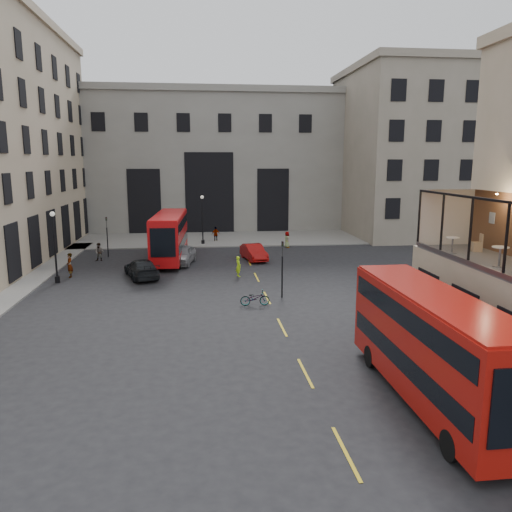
{
  "coord_description": "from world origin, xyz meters",
  "views": [
    {
      "loc": [
        -6.4,
        -19.69,
        8.96
      ],
      "look_at": [
        -2.83,
        11.26,
        3.0
      ],
      "focal_mm": 35.0,
      "sensor_mm": 36.0,
      "label": 1
    }
  ],
  "objects": [
    {
      "name": "bus_near",
      "position": [
        2.1,
        -3.03,
        2.36
      ],
      "size": [
        2.5,
        10.54,
        4.2
      ],
      "color": "#A2110B",
      "rests_on": "ground"
    },
    {
      "name": "pedestrian_e",
      "position": [
        -16.47,
        19.67,
        0.96
      ],
      "size": [
        0.6,
        0.78,
        1.91
      ],
      "primitive_type": "imported",
      "rotation": [
        0.0,
        0.0,
        4.94
      ],
      "color": "gray",
      "rests_on": "ground"
    },
    {
      "name": "cafe_chair_d",
      "position": [
        7.07,
        2.88,
        4.87
      ],
      "size": [
        0.5,
        0.5,
        0.87
      ],
      "color": "tan",
      "rests_on": "cafe_floor"
    },
    {
      "name": "pedestrian_c",
      "position": [
        -4.54,
        35.67,
        0.85
      ],
      "size": [
        1.08,
        0.69,
        1.71
      ],
      "primitive_type": "imported",
      "rotation": [
        0.0,
        0.0,
        3.43
      ],
      "color": "gray",
      "rests_on": "ground"
    },
    {
      "name": "traffic_light_far",
      "position": [
        -15.0,
        28.0,
        2.42
      ],
      "size": [
        0.16,
        0.2,
        3.8
      ],
      "color": "black",
      "rests_on": "ground"
    },
    {
      "name": "street_lamp_a",
      "position": [
        -17.0,
        18.0,
        2.39
      ],
      "size": [
        0.36,
        0.36,
        5.33
      ],
      "color": "black",
      "rests_on": "ground"
    },
    {
      "name": "host_frontage",
      "position": [
        6.5,
        0.0,
        2.25
      ],
      "size": [
        3.0,
        11.0,
        4.5
      ],
      "primitive_type": "cube",
      "color": "#C7B195",
      "rests_on": "ground"
    },
    {
      "name": "bicycle",
      "position": [
        -3.0,
        10.37,
        0.48
      ],
      "size": [
        1.85,
        0.67,
        0.97
      ],
      "primitive_type": "imported",
      "rotation": [
        0.0,
        0.0,
        1.56
      ],
      "color": "gray",
      "rests_on": "ground"
    },
    {
      "name": "car_c",
      "position": [
        -10.9,
        18.92,
        0.72
      ],
      "size": [
        3.44,
        5.37,
        1.45
      ],
      "primitive_type": "imported",
      "rotation": [
        0.0,
        0.0,
        3.45
      ],
      "color": "black",
      "rests_on": "ground"
    },
    {
      "name": "street_lamp_b",
      "position": [
        -6.0,
        34.0,
        2.39
      ],
      "size": [
        0.36,
        0.36,
        5.33
      ],
      "color": "black",
      "rests_on": "ground"
    },
    {
      "name": "cyclist",
      "position": [
        -3.39,
        18.5,
        0.81
      ],
      "size": [
        0.54,
        0.67,
        1.62
      ],
      "primitive_type": "imported",
      "rotation": [
        0.0,
        0.0,
        1.85
      ],
      "color": "#C2FF1A",
      "rests_on": "ground"
    },
    {
      "name": "cafe_table_mid",
      "position": [
        6.04,
        -0.6,
        5.17
      ],
      "size": [
        0.69,
        0.69,
        0.86
      ],
      "color": "silver",
      "rests_on": "cafe_floor"
    },
    {
      "name": "bus_far",
      "position": [
        -9.04,
        25.51,
        2.41
      ],
      "size": [
        2.94,
        10.84,
        4.29
      ],
      "color": "red",
      "rests_on": "ground"
    },
    {
      "name": "gateway",
      "position": [
        -5.0,
        47.99,
        9.39
      ],
      "size": [
        35.0,
        10.6,
        18.0
      ],
      "color": "gray",
      "rests_on": "ground"
    },
    {
      "name": "pedestrian_b",
      "position": [
        -8.97,
        37.01,
        0.89
      ],
      "size": [
        1.32,
        1.14,
        1.78
      ],
      "primitive_type": "imported",
      "rotation": [
        0.0,
        0.0,
        0.52
      ],
      "color": "gray",
      "rests_on": "ground"
    },
    {
      "name": "car_a",
      "position": [
        -7.94,
        23.91,
        0.81
      ],
      "size": [
        2.76,
        5.02,
        1.62
      ],
      "primitive_type": "imported",
      "rotation": [
        0.0,
        0.0,
        -0.19
      ],
      "color": "gray",
      "rests_on": "ground"
    },
    {
      "name": "pedestrian_d",
      "position": [
        2.75,
        31.22,
        0.84
      ],
      "size": [
        0.64,
        0.89,
        1.68
      ],
      "primitive_type": "imported",
      "rotation": [
        0.0,
        0.0,
        1.7
      ],
      "color": "gray",
      "rests_on": "ground"
    },
    {
      "name": "pedestrian_a",
      "position": [
        -15.42,
        26.07,
        0.83
      ],
      "size": [
        0.91,
        0.77,
        1.66
      ],
      "primitive_type": "imported",
      "rotation": [
        0.0,
        0.0,
        -0.19
      ],
      "color": "gray",
      "rests_on": "ground"
    },
    {
      "name": "cafe_table_far",
      "position": [
        5.68,
        2.68,
        5.11
      ],
      "size": [
        0.61,
        0.61,
        0.77
      ],
      "color": "white",
      "rests_on": "cafe_floor"
    },
    {
      "name": "building_right",
      "position": [
        20.0,
        39.97,
        10.39
      ],
      "size": [
        16.6,
        18.6,
        20.0
      ],
      "color": "gray",
      "rests_on": "ground"
    },
    {
      "name": "ground",
      "position": [
        0.0,
        0.0,
        0.0
      ],
      "size": [
        140.0,
        140.0,
        0.0
      ],
      "primitive_type": "plane",
      "color": "black",
      "rests_on": "ground"
    },
    {
      "name": "car_b",
      "position": [
        -1.46,
        24.92,
        0.73
      ],
      "size": [
        2.31,
        4.61,
        1.45
      ],
      "primitive_type": "imported",
      "rotation": [
        0.0,
        0.0,
        0.18
      ],
      "color": "#950A09",
      "rests_on": "ground"
    },
    {
      "name": "traffic_light_near",
      "position": [
        -1.0,
        12.0,
        2.42
      ],
      "size": [
        0.16,
        0.2,
        3.8
      ],
      "color": "black",
      "rests_on": "ground"
    },
    {
      "name": "cafe_floor",
      "position": [
        6.5,
        0.0,
        4.55
      ],
      "size": [
        3.0,
        10.0,
        0.1
      ],
      "primitive_type": "cube",
      "color": "slate",
      "rests_on": "host_frontage"
    },
    {
      "name": "pavement_far",
      "position": [
        -6.0,
        38.0,
        0.06
      ],
      "size": [
        40.0,
        12.0,
        0.12
      ],
      "primitive_type": "cube",
      "color": "slate",
      "rests_on": "ground"
    }
  ]
}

